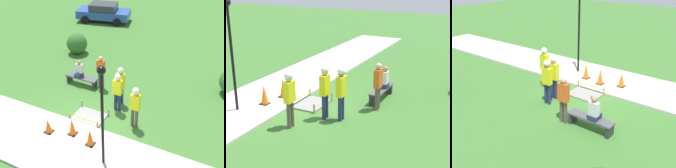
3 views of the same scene
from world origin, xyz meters
The scene contains 13 objects.
ground_plane centered at (0.00, 0.00, 0.00)m, with size 60.00×60.00×0.00m, color #3D702D.
sidewalk centered at (0.00, -1.56, 0.05)m, with size 28.00×3.13×0.10m.
wet_concrete_patch centered at (-0.12, 0.56, 0.04)m, with size 1.45×1.07×0.36m.
traffic_cone_near_patch centered at (-1.07, -1.11, 0.42)m, with size 0.34×0.34×0.65m.
traffic_cone_far_patch centered at (-0.12, -0.77, 0.48)m, with size 0.34×0.34×0.77m.
traffic_cone_sidewalk_edge centered at (0.83, -0.97, 0.47)m, with size 0.34×0.34×0.75m.
park_bench centered at (-1.86, 2.77, 0.33)m, with size 1.75×0.44×0.47m.
person_seated_on_bench centered at (-2.02, 2.82, 0.82)m, with size 0.36×0.44×0.89m.
worker_supervisor centered at (1.90, 0.94, 1.18)m, with size 0.40×0.28×1.93m.
worker_assistant centered at (0.64, 2.20, 1.17)m, with size 0.40×0.28×1.92m.
worker_trainee centered at (0.76, 1.63, 1.17)m, with size 0.40×0.28×1.92m.
bystander_in_orange_shirt centered at (-0.82, 2.99, 1.03)m, with size 0.40×0.24×1.80m.
lamppost_near centered at (1.72, -1.54, 2.71)m, with size 0.28×0.28×4.00m.
Camera 2 is at (10.49, 7.01, 5.05)m, focal length 55.00 mm.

